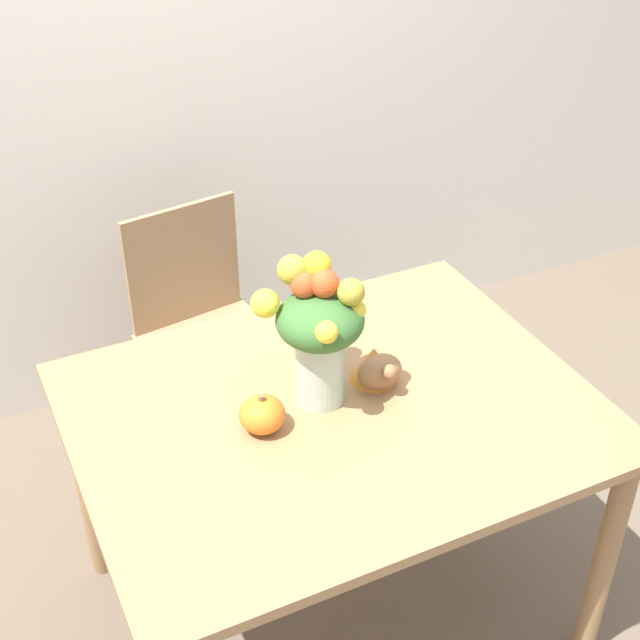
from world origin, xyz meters
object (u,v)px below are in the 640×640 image
object	(u,v)px
flower_vase	(318,330)
turkey_figurine	(376,367)
dining_chair_near_window	(206,334)
pumpkin	(261,413)

from	to	relation	value
flower_vase	turkey_figurine	bearing A→B (deg)	-3.54
turkey_figurine	dining_chair_near_window	bearing A→B (deg)	103.73
flower_vase	dining_chair_near_window	distance (m)	0.93
pumpkin	turkey_figurine	distance (m)	0.33
dining_chair_near_window	turkey_figurine	bearing A→B (deg)	-84.76
pumpkin	turkey_figurine	size ratio (longest dim) A/B	0.69
turkey_figurine	dining_chair_near_window	xyz separation A→B (m)	(-0.19, 0.80, -0.34)
turkey_figurine	flower_vase	bearing A→B (deg)	176.46
pumpkin	turkey_figurine	xyz separation A→B (m)	(0.33, 0.04, 0.00)
dining_chair_near_window	flower_vase	bearing A→B (deg)	-95.79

